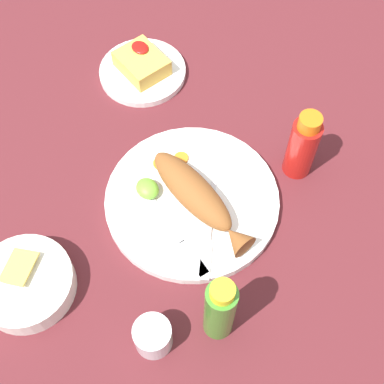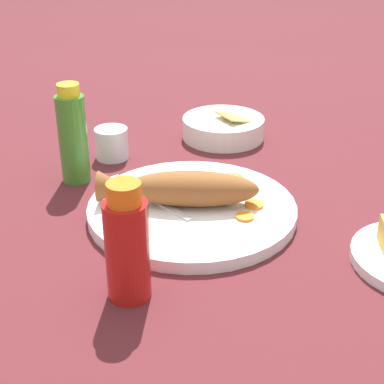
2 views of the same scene
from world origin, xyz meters
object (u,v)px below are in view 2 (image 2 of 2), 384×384
object	(u,v)px
fork_near	(144,194)
salt_cup	(112,145)
main_plate	(192,209)
fried_fish	(181,188)
fork_far	(165,182)
guacamole_bowl	(223,126)
hot_sauce_bottle_green	(73,136)
hot_sauce_bottle_red	(127,245)

from	to	relation	value
fork_near	salt_cup	distance (m)	0.19
main_plate	salt_cup	world-z (taller)	salt_cup
main_plate	fried_fish	size ratio (longest dim) A/B	1.30
fork_far	fried_fish	bearing A→B (deg)	120.63
fork_near	guacamole_bowl	world-z (taller)	guacamole_bowl
hot_sauce_bottle_green	fried_fish	bearing A→B (deg)	-30.31
fork_near	fork_far	xyz separation A→B (m)	(0.03, 0.04, 0.00)
fork_far	hot_sauce_bottle_red	bearing A→B (deg)	92.02
fried_fish	hot_sauce_bottle_green	distance (m)	0.21
main_plate	fried_fish	world-z (taller)	fried_fish
main_plate	hot_sauce_bottle_red	size ratio (longest dim) A/B	2.07
fork_far	salt_cup	world-z (taller)	salt_cup
fork_far	salt_cup	bearing A→B (deg)	-45.48
fried_fish	fork_far	distance (m)	0.08
fork_near	salt_cup	size ratio (longest dim) A/B	2.39
fork_near	fried_fish	bearing A→B (deg)	-158.08
fork_far	guacamole_bowl	bearing A→B (deg)	-104.81
salt_cup	guacamole_bowl	world-z (taller)	salt_cup
fork_near	hot_sauce_bottle_green	distance (m)	0.16
fried_fish	fork_near	world-z (taller)	fried_fish
hot_sauce_bottle_green	hot_sauce_bottle_red	bearing A→B (deg)	-65.99
main_plate	hot_sauce_bottle_red	distance (m)	0.22
fork_far	fork_near	bearing A→B (deg)	61.01
main_plate	fried_fish	distance (m)	0.04
fried_fish	hot_sauce_bottle_green	size ratio (longest dim) A/B	1.44
fried_fish	salt_cup	bearing A→B (deg)	123.98
salt_cup	fork_near	bearing A→B (deg)	-65.42
fried_fish	salt_cup	distance (m)	0.24
hot_sauce_bottle_green	guacamole_bowl	size ratio (longest dim) A/B	1.05
main_plate	fork_near	xyz separation A→B (m)	(-0.07, 0.03, 0.01)
fork_near	guacamole_bowl	size ratio (longest dim) A/B	0.90
hot_sauce_bottle_red	guacamole_bowl	xyz separation A→B (m)	(0.10, 0.50, -0.05)
fork_near	fork_far	bearing A→B (deg)	-79.55
fried_fish	hot_sauce_bottle_red	xyz separation A→B (m)	(-0.05, -0.20, 0.03)
fork_far	hot_sauce_bottle_red	world-z (taller)	hot_sauce_bottle_red
fork_near	salt_cup	world-z (taller)	salt_cup
fork_far	salt_cup	distance (m)	0.17
salt_cup	guacamole_bowl	bearing A→B (deg)	28.66
hot_sauce_bottle_red	salt_cup	distance (m)	0.41
hot_sauce_bottle_green	main_plate	bearing A→B (deg)	-28.27
fried_fish	salt_cup	size ratio (longest dim) A/B	4.01
hot_sauce_bottle_red	hot_sauce_bottle_green	bearing A→B (deg)	114.01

